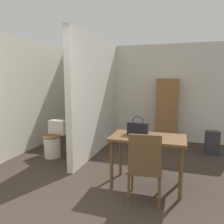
# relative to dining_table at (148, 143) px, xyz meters

# --- Properties ---
(wall_back) EXTENTS (5.28, 0.12, 2.50)m
(wall_back) POSITION_rel_dining_table_xyz_m (-0.70, 2.72, 0.57)
(wall_back) COLOR beige
(wall_back) RESTS_ON ground_plane
(wall_left) EXTENTS (0.12, 4.99, 2.50)m
(wall_left) POSITION_rel_dining_table_xyz_m (-2.89, 0.66, 0.57)
(wall_left) COLOR beige
(wall_left) RESTS_ON ground_plane
(partition_wall) EXTENTS (0.12, 2.62, 2.50)m
(partition_wall) POSITION_rel_dining_table_xyz_m (-1.34, 1.35, 0.57)
(partition_wall) COLOR beige
(partition_wall) RESTS_ON ground_plane
(dining_table) EXTENTS (1.10, 0.62, 0.78)m
(dining_table) POSITION_rel_dining_table_xyz_m (0.00, 0.00, 0.00)
(dining_table) COLOR brown
(dining_table) RESTS_ON ground_plane
(wooden_chair) EXTENTS (0.49, 0.49, 0.96)m
(wooden_chair) POSITION_rel_dining_table_xyz_m (0.03, -0.46, -0.16)
(wooden_chair) COLOR brown
(wooden_chair) RESTS_ON ground_plane
(toilet) EXTENTS (0.37, 0.51, 0.74)m
(toilet) POSITION_rel_dining_table_xyz_m (-2.09, 0.73, -0.35)
(toilet) COLOR silver
(toilet) RESTS_ON ground_plane
(handbag) EXTENTS (0.31, 0.15, 0.28)m
(handbag) POSITION_rel_dining_table_xyz_m (-0.17, 0.07, 0.21)
(handbag) COLOR black
(handbag) RESTS_ON dining_table
(wooden_cabinet) EXTENTS (0.53, 0.45, 1.63)m
(wooden_cabinet) POSITION_rel_dining_table_xyz_m (0.12, 2.43, 0.14)
(wooden_cabinet) COLOR brown
(wooden_cabinet) RESTS_ON ground_plane
(space_heater) EXTENTS (0.29, 0.19, 0.51)m
(space_heater) POSITION_rel_dining_table_xyz_m (1.13, 1.87, -0.43)
(space_heater) COLOR #2D2D33
(space_heater) RESTS_ON ground_plane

